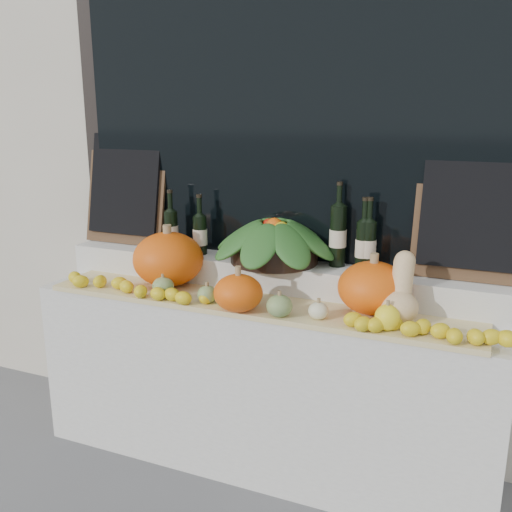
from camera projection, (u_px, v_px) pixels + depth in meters
storefront_facade at (313, 21)px, 3.09m from camera, size 7.00×0.94×4.50m
display_sill at (262, 381)px, 2.91m from camera, size 2.30×0.55×0.88m
rear_tier at (273, 276)px, 2.91m from camera, size 2.30×0.25×0.16m
straw_bedding at (252, 305)px, 2.68m from camera, size 2.10×0.32×0.02m
pumpkin_left at (168, 259)px, 2.91m from camera, size 0.43×0.43×0.28m
pumpkin_right at (373, 288)px, 2.52m from camera, size 0.41×0.41×0.23m
pumpkin_center at (238, 293)px, 2.55m from camera, size 0.29×0.29×0.17m
butternut_squash at (400, 296)px, 2.41m from camera, size 0.16×0.22×0.30m
decorative_gourds at (261, 302)px, 2.55m from camera, size 1.19×0.16×0.14m
lemon_heap at (242, 304)px, 2.57m from camera, size 2.20×0.16×0.06m
produce_bowl at (274, 240)px, 2.84m from camera, size 0.67×0.67×0.24m
wine_bottle_far_left at (171, 230)px, 3.05m from camera, size 0.08×0.08×0.33m
wine_bottle_near_left at (200, 234)px, 3.00m from camera, size 0.08×0.08×0.32m
wine_bottle_tall at (338, 235)px, 2.76m from camera, size 0.08×0.08×0.41m
wine_bottle_near_right at (368, 245)px, 2.69m from camera, size 0.08×0.08×0.35m
wine_bottle_far_right at (363, 245)px, 2.69m from camera, size 0.08×0.08×0.35m
chalkboard_left at (125, 187)px, 3.21m from camera, size 0.50×0.15×0.61m
chalkboard_right at (473, 209)px, 2.52m from camera, size 0.50×0.15×0.61m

